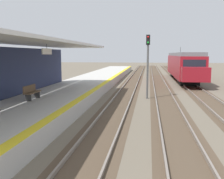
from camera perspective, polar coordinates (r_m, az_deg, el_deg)
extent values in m
cube|color=#B7B5AD|center=(20.66, -10.21, -1.21)|extent=(5.00, 80.00, 0.90)
cube|color=yellow|center=(20.00, -4.11, -0.09)|extent=(0.50, 80.00, 0.01)
cube|color=silver|center=(14.66, -18.78, 10.14)|extent=(4.40, 24.00, 0.16)
cube|color=white|center=(16.30, -14.24, 8.17)|extent=(0.08, 1.40, 0.36)
cylinder|color=#333333|center=(16.31, -14.27, 9.28)|extent=(0.03, 0.03, 0.27)
cube|color=#4C3D2D|center=(23.73, 3.04, -1.02)|extent=(2.34, 120.00, 0.01)
cube|color=slate|center=(23.79, 1.32, -0.80)|extent=(0.08, 120.00, 0.15)
cube|color=slate|center=(23.67, 4.78, -0.87)|extent=(0.08, 120.00, 0.15)
cube|color=#4C3D2D|center=(23.68, 11.27, -1.19)|extent=(2.34, 120.00, 0.01)
cube|color=slate|center=(23.64, 9.53, -0.96)|extent=(0.08, 120.00, 0.15)
cube|color=slate|center=(23.72, 13.01, -1.03)|extent=(0.08, 120.00, 0.15)
cube|color=#4C3D2D|center=(24.11, 19.36, -1.32)|extent=(2.34, 120.00, 0.01)
cube|color=slate|center=(23.97, 17.68, -1.11)|extent=(0.08, 120.00, 0.15)
cube|color=slate|center=(24.25, 21.04, -1.16)|extent=(0.08, 120.00, 0.15)
cube|color=maroon|center=(37.41, 15.46, 5.13)|extent=(2.90, 18.00, 2.70)
cube|color=slate|center=(37.37, 15.55, 7.53)|extent=(2.67, 18.00, 0.44)
cube|color=black|center=(28.47, 17.77, 5.09)|extent=(2.32, 0.06, 1.21)
cube|color=maroon|center=(27.76, 17.96, 3.21)|extent=(2.78, 1.60, 1.49)
cube|color=black|center=(37.61, 17.70, 5.67)|extent=(0.04, 15.84, 0.86)
cylinder|color=#333333|center=(40.95, 14.94, 8.50)|extent=(0.06, 0.06, 0.90)
cube|color=black|center=(31.75, 16.67, 1.55)|extent=(2.18, 2.20, 0.72)
cube|color=black|center=(43.31, 14.41, 3.23)|extent=(2.18, 2.20, 0.72)
cylinder|color=#4C4C4C|center=(21.28, 7.88, 3.84)|extent=(0.16, 0.16, 4.40)
cube|color=black|center=(21.26, 8.01, 10.85)|extent=(0.32, 0.24, 0.80)
sphere|color=red|center=(21.14, 8.02, 11.46)|extent=(0.16, 0.16, 0.16)
sphere|color=green|center=(21.11, 8.00, 10.27)|extent=(0.16, 0.16, 0.16)
cube|color=brown|center=(16.44, -17.18, -0.62)|extent=(0.44, 1.60, 0.06)
cube|color=brown|center=(16.49, -17.84, 0.22)|extent=(0.06, 1.60, 0.40)
cube|color=#333333|center=(15.94, -18.06, -1.71)|extent=(0.36, 0.08, 0.44)
cube|color=#333333|center=(17.01, -16.29, -1.06)|extent=(0.36, 0.08, 0.44)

